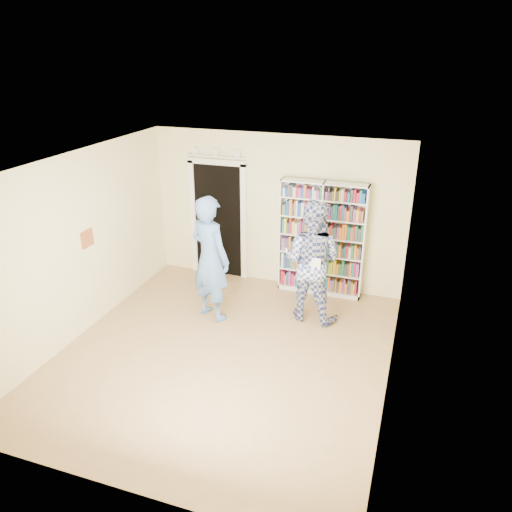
{
  "coord_description": "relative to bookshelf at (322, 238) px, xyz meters",
  "views": [
    {
      "loc": [
        2.36,
        -5.5,
        4.06
      ],
      "look_at": [
        0.17,
        0.9,
        1.17
      ],
      "focal_mm": 35.0,
      "sensor_mm": 36.0,
      "label": 1
    }
  ],
  "objects": [
    {
      "name": "doorway",
      "position": [
        -1.96,
        0.13,
        0.17
      ],
      "size": [
        1.1,
        0.08,
        2.43
      ],
      "color": "black",
      "rests_on": "floor"
    },
    {
      "name": "floor",
      "position": [
        -0.86,
        -2.34,
        -1.01
      ],
      "size": [
        5.0,
        5.0,
        0.0
      ],
      "primitive_type": "plane",
      "color": "#A1794D",
      "rests_on": "ground"
    },
    {
      "name": "wall_art",
      "position": [
        -3.09,
        -2.14,
        0.39
      ],
      "size": [
        0.03,
        0.25,
        0.25
      ],
      "primitive_type": "cube",
      "color": "brown",
      "rests_on": "wall_left"
    },
    {
      "name": "wall_left",
      "position": [
        -3.11,
        -2.34,
        0.34
      ],
      "size": [
        0.0,
        5.0,
        5.0
      ],
      "primitive_type": "plane",
      "rotation": [
        1.57,
        0.0,
        1.57
      ],
      "color": "#F7EBAA",
      "rests_on": "floor"
    },
    {
      "name": "bookshelf",
      "position": [
        0.0,
        0.0,
        0.0
      ],
      "size": [
        1.45,
        0.27,
        1.99
      ],
      "rotation": [
        0.0,
        0.0,
        0.23
      ],
      "color": "white",
      "rests_on": "floor"
    },
    {
      "name": "man_plaid",
      "position": [
        0.03,
        -0.93,
        -0.03
      ],
      "size": [
        1.04,
        0.86,
        1.96
      ],
      "primitive_type": "imported",
      "rotation": [
        0.0,
        0.0,
        3.01
      ],
      "color": "navy",
      "rests_on": "floor"
    },
    {
      "name": "wall_right",
      "position": [
        1.39,
        -2.34,
        0.34
      ],
      "size": [
        0.0,
        5.0,
        5.0
      ],
      "primitive_type": "plane",
      "rotation": [
        1.57,
        0.0,
        -1.57
      ],
      "color": "#F7EBAA",
      "rests_on": "floor"
    },
    {
      "name": "man_blue",
      "position": [
        -1.45,
        -1.41,
        -0.0
      ],
      "size": [
        0.86,
        0.72,
        2.01
      ],
      "primitive_type": "imported",
      "rotation": [
        0.0,
        0.0,
        2.75
      ],
      "color": "#4E75AF",
      "rests_on": "floor"
    },
    {
      "name": "wall_back",
      "position": [
        -0.86,
        0.16,
        0.34
      ],
      "size": [
        4.5,
        0.0,
        4.5
      ],
      "primitive_type": "plane",
      "rotation": [
        1.57,
        0.0,
        0.0
      ],
      "color": "#F7EBAA",
      "rests_on": "floor"
    },
    {
      "name": "paper_sheet",
      "position": [
        0.13,
        -1.2,
        -0.0
      ],
      "size": [
        0.21,
        0.01,
        0.3
      ],
      "primitive_type": "cube",
      "rotation": [
        0.0,
        0.0,
        -0.03
      ],
      "color": "white",
      "rests_on": "man_plaid"
    },
    {
      "name": "ceiling",
      "position": [
        -0.86,
        -2.34,
        1.69
      ],
      "size": [
        5.0,
        5.0,
        0.0
      ],
      "primitive_type": "plane",
      "rotation": [
        3.14,
        0.0,
        0.0
      ],
      "color": "white",
      "rests_on": "wall_back"
    }
  ]
}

